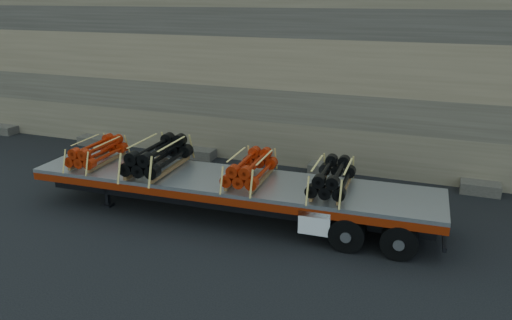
{
  "coord_description": "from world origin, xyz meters",
  "views": [
    {
      "loc": [
        5.7,
        -11.66,
        6.0
      ],
      "look_at": [
        0.72,
        1.16,
        1.45
      ],
      "focal_mm": 35.0,
      "sensor_mm": 36.0,
      "label": 1
    }
  ],
  "objects_px": {
    "bundle_rear": "(332,178)",
    "bundle_midfront": "(158,157)",
    "trailer": "(230,198)",
    "bundle_midrear": "(250,169)",
    "bundle_front": "(97,152)"
  },
  "relations": [
    {
      "from": "bundle_midrear",
      "to": "bundle_rear",
      "type": "distance_m",
      "value": 2.24
    },
    {
      "from": "bundle_rear",
      "to": "bundle_midfront",
      "type": "bearing_deg",
      "value": 180.0
    },
    {
      "from": "bundle_front",
      "to": "bundle_rear",
      "type": "relative_size",
      "value": 0.96
    },
    {
      "from": "trailer",
      "to": "bundle_rear",
      "type": "bearing_deg",
      "value": 0.0
    },
    {
      "from": "bundle_midrear",
      "to": "bundle_rear",
      "type": "xyz_separation_m",
      "value": [
        2.23,
        0.1,
        -0.0
      ]
    },
    {
      "from": "bundle_midfront",
      "to": "bundle_midrear",
      "type": "relative_size",
      "value": 1.17
    },
    {
      "from": "bundle_midrear",
      "to": "trailer",
      "type": "bearing_deg",
      "value": -180.0
    },
    {
      "from": "trailer",
      "to": "bundle_rear",
      "type": "distance_m",
      "value": 3.01
    },
    {
      "from": "bundle_midfront",
      "to": "bundle_rear",
      "type": "height_order",
      "value": "bundle_midfront"
    },
    {
      "from": "trailer",
      "to": "bundle_midrear",
      "type": "distance_m",
      "value": 1.12
    },
    {
      "from": "bundle_front",
      "to": "bundle_midfront",
      "type": "height_order",
      "value": "bundle_midfront"
    },
    {
      "from": "bundle_front",
      "to": "bundle_midrear",
      "type": "height_order",
      "value": "bundle_midrear"
    },
    {
      "from": "trailer",
      "to": "bundle_midfront",
      "type": "distance_m",
      "value": 2.42
    },
    {
      "from": "bundle_midrear",
      "to": "bundle_front",
      "type": "bearing_deg",
      "value": -180.0
    },
    {
      "from": "trailer",
      "to": "bundle_rear",
      "type": "height_order",
      "value": "bundle_rear"
    }
  ]
}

